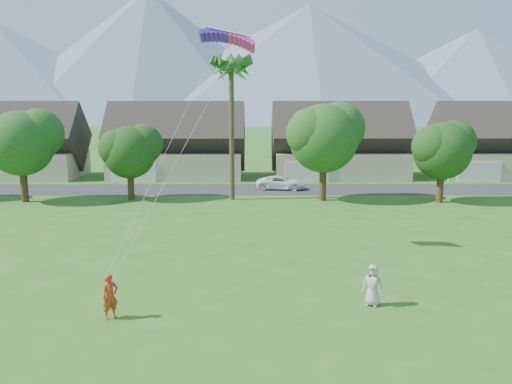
{
  "coord_description": "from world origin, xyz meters",
  "views": [
    {
      "loc": [
        -0.17,
        -15.32,
        8.1
      ],
      "look_at": [
        0.0,
        10.0,
        3.8
      ],
      "focal_mm": 35.0,
      "sensor_mm": 36.0,
      "label": 1
    }
  ],
  "objects_px": {
    "parked_car": "(281,183)",
    "watcher": "(373,285)",
    "kite_flyer": "(110,296)",
    "parafoil_kite": "(228,37)"
  },
  "relations": [
    {
      "from": "kite_flyer",
      "to": "parked_car",
      "type": "distance_m",
      "value": 32.09
    },
    {
      "from": "watcher",
      "to": "parked_car",
      "type": "height_order",
      "value": "watcher"
    },
    {
      "from": "parked_car",
      "to": "watcher",
      "type": "bearing_deg",
      "value": -167.23
    },
    {
      "from": "kite_flyer",
      "to": "parafoil_kite",
      "type": "relative_size",
      "value": 0.58
    },
    {
      "from": "kite_flyer",
      "to": "parafoil_kite",
      "type": "xyz_separation_m",
      "value": [
        4.22,
        9.5,
        10.96
      ]
    },
    {
      "from": "parked_car",
      "to": "kite_flyer",
      "type": "bearing_deg",
      "value": 173.63
    },
    {
      "from": "kite_flyer",
      "to": "watcher",
      "type": "height_order",
      "value": "kite_flyer"
    },
    {
      "from": "watcher",
      "to": "parafoil_kite",
      "type": "xyz_separation_m",
      "value": [
        -6.24,
        8.27,
        10.98
      ]
    },
    {
      "from": "watcher",
      "to": "parafoil_kite",
      "type": "relative_size",
      "value": 0.57
    },
    {
      "from": "parked_car",
      "to": "parafoil_kite",
      "type": "relative_size",
      "value": 1.56
    }
  ]
}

